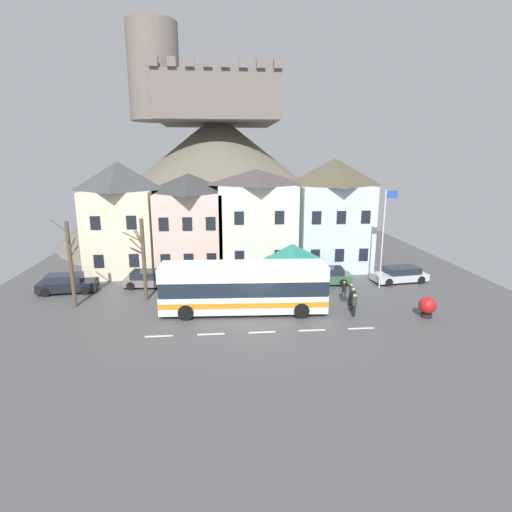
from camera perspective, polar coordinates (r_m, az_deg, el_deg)
name	(u,v)px	position (r m, az deg, el deg)	size (l,w,h in m)	color
ground_plane	(258,318)	(26.74, 0.32, -8.60)	(40.00, 60.00, 0.07)	#4C4C4D
townhouse_00	(121,219)	(37.70, -18.18, 4.96)	(5.65, 5.57, 9.68)	beige
townhouse_01	(190,222)	(37.53, -9.13, 4.65)	(5.71, 6.82, 8.66)	beige
townhouse_02	(256,220)	(36.98, 0.04, 4.97)	(6.73, 5.61, 9.02)	silver
townhouse_03	(332,214)	(38.15, 10.54, 5.71)	(6.38, 5.53, 9.94)	silver
hilltop_castle	(218,172)	(53.36, -5.31, 11.47)	(39.31, 39.31, 24.25)	#635E4D
transit_bus	(244,288)	(27.08, -1.72, -4.48)	(10.97, 3.06, 3.31)	white
bus_shelter	(292,252)	(31.17, 5.04, 0.49)	(3.60, 3.60, 3.69)	#473D33
parked_car_00	(149,279)	(33.70, -14.67, -3.11)	(3.97, 2.12, 1.30)	slate
parked_car_01	(400,274)	(35.91, 19.35, -2.43)	(4.63, 2.43, 1.26)	silver
parked_car_02	(324,276)	(33.75, 9.46, -2.74)	(4.45, 2.03, 1.37)	#325A3B
parked_car_03	(67,284)	(34.42, -24.75, -3.49)	(4.37, 2.09, 1.42)	black
pedestrian_00	(344,290)	(29.98, 12.10, -4.58)	(0.31, 0.31, 1.51)	#2D2D38
pedestrian_01	(354,303)	(27.41, 13.48, -6.40)	(0.32, 0.32, 1.51)	black
pedestrian_02	(353,297)	(28.47, 13.31, -5.61)	(0.33, 0.33, 1.56)	black
pedestrian_03	(351,293)	(29.23, 13.04, -5.02)	(0.31, 0.31, 1.58)	#2D2D38
public_bench	(301,275)	(34.44, 6.31, -2.65)	(1.70, 0.48, 0.87)	#33473D
flagpole	(384,233)	(32.90, 17.33, 3.09)	(0.95, 0.10, 7.68)	silver
harbour_buoy	(427,306)	(28.73, 22.66, -6.41)	(1.11, 1.11, 1.36)	black
bare_tree_00	(143,258)	(30.05, -15.36, -0.33)	(1.42, 1.12, 5.92)	brown
bare_tree_01	(71,264)	(30.33, -24.30, -0.98)	(1.65, 1.20, 6.11)	brown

